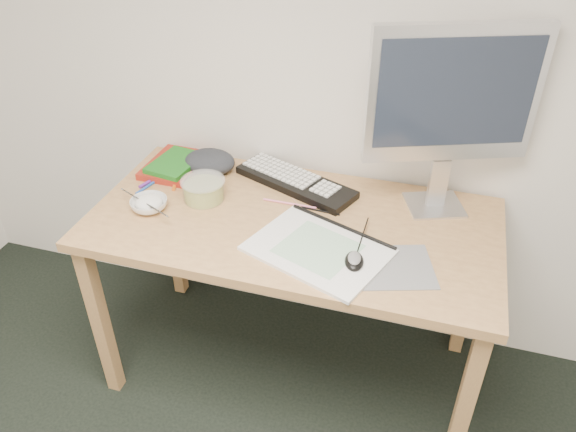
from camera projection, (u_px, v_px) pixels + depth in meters
name	position (u px, v px, depth m)	size (l,w,h in m)	color
desk	(293.00, 239.00, 1.97)	(1.40, 0.70, 0.75)	tan
mousepad	(394.00, 267.00, 1.72)	(0.23, 0.21, 0.00)	slate
sketchpad	(318.00, 250.00, 1.78)	(0.42, 0.30, 0.01)	silver
keyboard	(296.00, 182.00, 2.10)	(0.47, 0.15, 0.03)	black
monitor	(453.00, 100.00, 1.77)	(0.53, 0.24, 0.64)	silver
mouse	(354.00, 258.00, 1.71)	(0.06, 0.09, 0.03)	black
rice_bowl	(149.00, 205.00, 1.97)	(0.13, 0.13, 0.04)	silver
chopsticks	(144.00, 202.00, 1.94)	(0.02, 0.02, 0.26)	#AAAAAC
fruit_tub	(203.00, 190.00, 2.01)	(0.16, 0.16, 0.08)	#EAE952
book_red	(175.00, 165.00, 2.21)	(0.20, 0.26, 0.03)	maroon
book_green	(176.00, 163.00, 2.18)	(0.16, 0.21, 0.02)	#1A681A
cloth_lump	(210.00, 162.00, 2.19)	(0.17, 0.14, 0.07)	#2A2D33
pencil_pink	(290.00, 203.00, 2.00)	(0.01, 0.01, 0.20)	pink
pencil_tan	(304.00, 211.00, 1.97)	(0.01, 0.01, 0.17)	tan
pencil_black	(317.00, 210.00, 1.97)	(0.01, 0.01, 0.17)	black
marker_blue	(147.00, 187.00, 2.09)	(0.01, 0.01, 0.11)	#204FB0
marker_orange	(176.00, 180.00, 2.13)	(0.01, 0.01, 0.14)	orange
marker_purple	(153.00, 179.00, 2.13)	(0.01, 0.01, 0.14)	#6D2A9C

